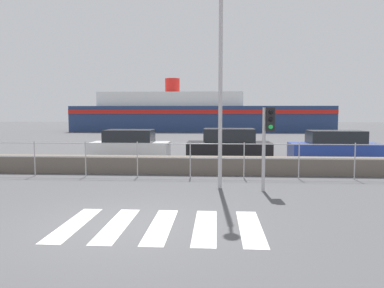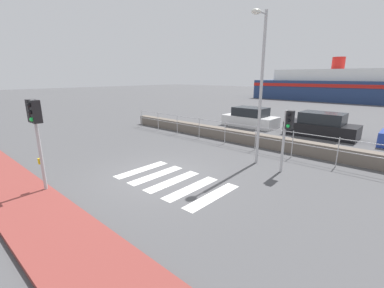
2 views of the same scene
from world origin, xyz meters
name	(u,v)px [view 1 (image 1 of 2)]	position (x,y,z in m)	size (l,w,h in m)	color
ground_plane	(125,225)	(0.00, 0.00, 0.00)	(160.00, 160.00, 0.00)	#4C4C4F
crosswalk	(161,226)	(0.74, 0.00, 0.00)	(4.05, 2.40, 0.01)	silver
seawall	(167,165)	(0.00, 6.52, 0.32)	(18.77, 0.55, 0.65)	#6B6056
harbor_fence	(164,154)	(0.00, 5.64, 0.82)	(16.93, 0.04, 1.26)	#B2B2B5
traffic_light_far	(268,130)	(3.33, 3.53, 1.79)	(0.34, 0.32, 2.43)	#B2B2B5
streetlamp	(221,61)	(1.96, 3.71, 3.77)	(0.32, 1.05, 6.10)	#B2B2B5
ferry_boat	(196,115)	(-0.74, 39.18, 1.99)	(30.39, 8.90, 6.46)	navy
parked_car_white	(130,146)	(-2.53, 11.25, 0.60)	(3.96, 1.87, 1.42)	silver
parked_car_black	(229,146)	(2.47, 11.25, 0.63)	(4.13, 1.89, 1.49)	black
parked_car_blue	(335,147)	(7.64, 11.25, 0.60)	(4.30, 1.78, 1.41)	#233D9E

